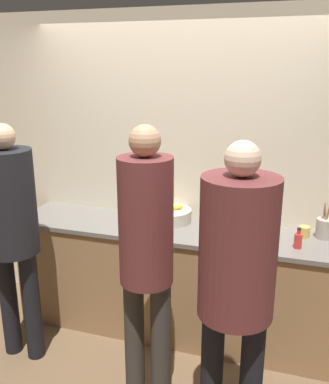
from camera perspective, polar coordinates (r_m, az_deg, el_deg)
ground_plane at (r=3.60m, az=-0.72°, el=-20.55°), size 14.00×14.00×0.00m
wall_back at (r=3.59m, az=2.47°, el=2.54°), size 5.20×0.06×2.60m
counter at (r=3.62m, az=1.03°, el=-11.49°), size 2.61×0.63×0.93m
person_left at (r=3.25m, az=-19.74°, el=-3.84°), size 0.37×0.37×1.80m
person_center at (r=2.61m, az=-2.45°, el=-7.68°), size 0.33×0.33×1.86m
person_right at (r=2.32m, az=9.60°, el=-10.38°), size 0.41×0.41×1.82m
fruit_bowl at (r=3.54m, az=0.70°, el=-3.08°), size 0.36×0.36×0.14m
utensil_crock at (r=3.41m, az=20.56°, el=-4.52°), size 0.13×0.13×0.27m
bottle_red at (r=3.17m, az=17.38°, el=-6.14°), size 0.06×0.06×0.15m
bottle_dark at (r=3.20m, az=7.97°, el=-5.18°), size 0.05×0.05×0.17m
cup_yellow at (r=3.39m, az=18.14°, el=-5.05°), size 0.08×0.08×0.08m
potted_plant at (r=3.47m, az=7.83°, el=-2.26°), size 0.15×0.15×0.24m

